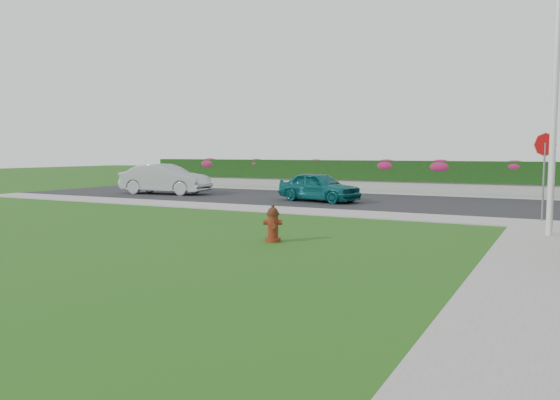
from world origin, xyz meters
The scene contains 19 objects.
ground centered at (0.00, 0.00, 0.00)m, with size 120.00×120.00×0.00m, color black.
street_far centered at (-5.00, 14.00, 0.02)m, with size 26.00×8.00×0.04m, color black.
sidewalk_right centered at (7.00, -2.00, 0.02)m, with size 2.00×20.00×0.04m, color gray.
sidewalk_far centered at (-6.00, 9.00, 0.02)m, with size 24.00×2.00×0.04m, color gray.
curb_corner centered at (7.00, 9.00, 0.02)m, with size 2.00×2.00×0.04m, color gray.
sidewalk_beyond centered at (-1.00, 19.00, 0.02)m, with size 34.00×2.00×0.04m, color gray.
retaining_wall centered at (-1.00, 20.50, 0.30)m, with size 34.00×0.40×0.60m, color gray.
hedge centered at (-1.00, 20.60, 1.15)m, with size 32.00×0.90×1.10m, color black.
fire_hydrant centered at (1.20, 2.55, 0.43)m, with size 0.46×0.44×0.90m.
sedan_teal centered at (-2.00, 12.68, 0.68)m, with size 1.50×3.73×1.27m, color #0B5356.
sedan_silver centered at (-10.64, 12.94, 0.80)m, with size 1.61×4.62×1.52m, color #A9ACB1.
utility_pole centered at (7.09, 6.52, 3.27)m, with size 0.16×0.16×6.54m, color silver.
stop_sign centered at (6.82, 9.76, 2.08)m, with size 0.65×0.41×2.77m.
flower_clump_a centered at (-13.16, 20.50, 1.42)m, with size 1.41×0.91×0.71m, color #AB1D5A.
flower_clump_b centered at (-9.64, 20.50, 1.48)m, with size 1.13×0.73×0.57m, color #AB1D5A.
flower_clump_c centered at (-5.59, 20.50, 1.49)m, with size 1.05×0.68×0.53m, color #AB1D5A.
flower_clump_d centered at (-1.37, 20.50, 1.42)m, with size 1.39×0.89×0.69m, color #AB1D5A.
flower_clump_e centered at (1.56, 20.50, 1.41)m, with size 1.48×0.95×0.74m, color #AB1D5A.
flower_clump_f centered at (5.15, 20.50, 1.46)m, with size 1.22×0.78×0.61m, color #AB1D5A.
Camera 1 is at (7.40, -8.91, 2.15)m, focal length 35.00 mm.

